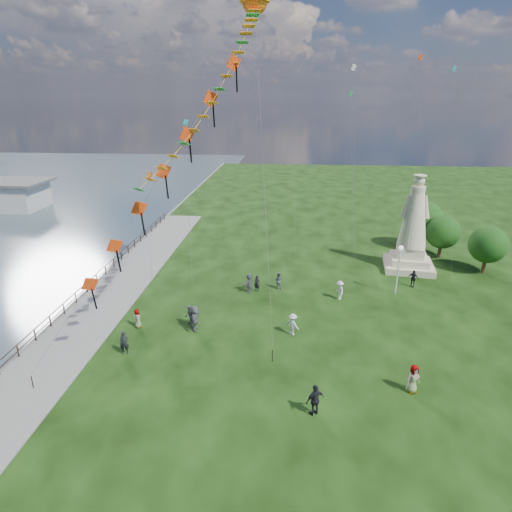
# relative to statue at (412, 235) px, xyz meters

# --- Properties ---
(waterfront) EXTENTS (200.00, 200.00, 1.51)m
(waterfront) POSITION_rel_statue_xyz_m (-28.59, -11.40, -3.63)
(waterfront) COLOR #374753
(waterfront) RESTS_ON ground
(statue) EXTENTS (5.17, 5.17, 9.43)m
(statue) POSITION_rel_statue_xyz_m (0.00, 0.00, 0.00)
(statue) COLOR beige
(statue) RESTS_ON ground
(lamppost) EXTENTS (0.42, 0.42, 4.50)m
(lamppost) POSITION_rel_statue_xyz_m (-2.57, -6.18, -0.32)
(lamppost) COLOR silver
(lamppost) RESTS_ON ground
(tree_row) EXTENTS (8.11, 10.64, 5.45)m
(tree_row) POSITION_rel_statue_xyz_m (4.39, 3.60, -0.46)
(tree_row) COLOR #382314
(tree_row) RESTS_ON ground
(person_0) EXTENTS (0.71, 0.57, 1.68)m
(person_0) POSITION_rel_statue_xyz_m (-22.79, -17.30, -2.72)
(person_0) COLOR black
(person_0) RESTS_ON ground
(person_1) EXTENTS (0.85, 0.95, 1.67)m
(person_1) POSITION_rel_statue_xyz_m (-19.29, -13.21, -2.73)
(person_1) COLOR #595960
(person_1) RESTS_ON ground
(person_2) EXTENTS (1.19, 1.07, 1.65)m
(person_2) POSITION_rel_statue_xyz_m (-11.56, -13.82, -2.74)
(person_2) COLOR silver
(person_2) RESTS_ON ground
(person_3) EXTENTS (1.25, 1.07, 1.91)m
(person_3) POSITION_rel_statue_xyz_m (-10.31, -22.12, -2.61)
(person_3) COLOR black
(person_3) RESTS_ON ground
(person_4) EXTENTS (1.03, 0.87, 1.81)m
(person_4) POSITION_rel_statue_xyz_m (-4.54, -19.71, -2.66)
(person_4) COLOR #595960
(person_4) RESTS_ON ground
(person_5) EXTENTS (0.94, 1.87, 1.95)m
(person_5) POSITION_rel_statue_xyz_m (-18.77, -13.77, -2.59)
(person_5) COLOR #595960
(person_5) RESTS_ON ground
(person_6) EXTENTS (0.64, 0.54, 1.50)m
(person_6) POSITION_rel_statue_xyz_m (-14.75, -6.70, -2.81)
(person_6) COLOR black
(person_6) RESTS_ON ground
(person_7) EXTENTS (0.87, 0.69, 1.57)m
(person_7) POSITION_rel_statue_xyz_m (-12.88, -5.93, -2.78)
(person_7) COLOR #595960
(person_7) RESTS_ON ground
(person_8) EXTENTS (0.83, 1.20, 1.69)m
(person_8) POSITION_rel_statue_xyz_m (-7.60, -7.70, -2.72)
(person_8) COLOR silver
(person_8) RESTS_ON ground
(person_9) EXTENTS (1.07, 0.89, 1.63)m
(person_9) POSITION_rel_statue_xyz_m (-0.71, -4.50, -2.75)
(person_9) COLOR black
(person_9) RESTS_ON ground
(person_10) EXTENTS (0.71, 0.85, 1.49)m
(person_10) POSITION_rel_statue_xyz_m (-23.16, -13.75, -2.82)
(person_10) COLOR #595960
(person_10) RESTS_ON ground
(person_11) EXTENTS (1.22, 1.78, 1.77)m
(person_11) POSITION_rel_statue_xyz_m (-15.44, -6.90, -2.68)
(person_11) COLOR #595960
(person_11) RESTS_ON ground
(red_kite_train) EXTENTS (11.58, 9.35, 18.77)m
(red_kite_train) POSITION_rel_statue_xyz_m (-19.87, -15.76, 8.12)
(red_kite_train) COLOR black
(red_kite_train) RESTS_ON ground
(serpent_kite) EXTENTS (7.81, 13.05, 23.48)m
(serpent_kite) POSITION_rel_statue_xyz_m (-15.00, -7.14, 18.78)
(serpent_kite) COLOR black
(serpent_kite) RESTS_ON ground
(small_kites) EXTENTS (29.09, 14.99, 28.18)m
(small_kites) POSITION_rel_statue_xyz_m (-10.35, 2.63, 11.68)
(small_kites) COLOR teal
(small_kites) RESTS_ON ground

